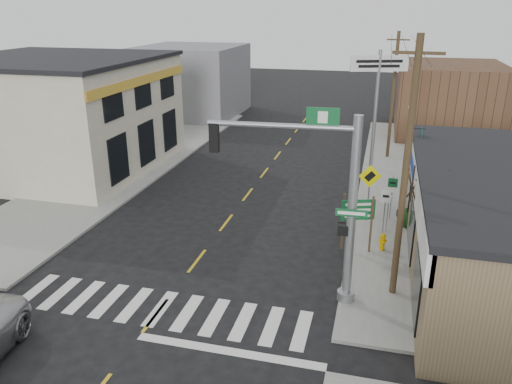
% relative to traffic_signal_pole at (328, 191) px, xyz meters
% --- Properties ---
extents(ground, '(140.00, 140.00, 0.00)m').
position_rel_traffic_signal_pole_xyz_m(ground, '(-5.42, -2.40, -4.19)').
color(ground, black).
rests_on(ground, ground).
extents(sidewalk_right, '(6.00, 38.00, 0.13)m').
position_rel_traffic_signal_pole_xyz_m(sidewalk_right, '(3.58, 10.60, -4.12)').
color(sidewalk_right, gray).
rests_on(sidewalk_right, ground).
extents(sidewalk_left, '(6.00, 38.00, 0.13)m').
position_rel_traffic_signal_pole_xyz_m(sidewalk_left, '(-14.42, 10.60, -4.12)').
color(sidewalk_left, gray).
rests_on(sidewalk_left, ground).
extents(center_line, '(0.12, 56.00, 0.01)m').
position_rel_traffic_signal_pole_xyz_m(center_line, '(-5.42, 5.60, -4.18)').
color(center_line, gold).
rests_on(center_line, ground).
extents(crosswalk, '(11.00, 2.20, 0.01)m').
position_rel_traffic_signal_pole_xyz_m(crosswalk, '(-5.42, -2.00, -4.18)').
color(crosswalk, silver).
rests_on(crosswalk, ground).
extents(left_building, '(12.00, 12.00, 6.80)m').
position_rel_traffic_signal_pole_xyz_m(left_building, '(-18.42, 11.60, -0.79)').
color(left_building, beige).
rests_on(left_building, ground).
extents(bldg_distant_right, '(8.00, 10.00, 5.60)m').
position_rel_traffic_signal_pole_xyz_m(bldg_distant_right, '(6.58, 27.60, -1.39)').
color(bldg_distant_right, brown).
rests_on(bldg_distant_right, ground).
extents(bldg_distant_left, '(9.00, 10.00, 6.40)m').
position_rel_traffic_signal_pole_xyz_m(bldg_distant_left, '(-16.42, 29.60, -0.99)').
color(bldg_distant_left, slate).
rests_on(bldg_distant_left, ground).
extents(traffic_signal_pole, '(5.39, 0.39, 6.83)m').
position_rel_traffic_signal_pole_xyz_m(traffic_signal_pole, '(0.00, 0.00, 0.00)').
color(traffic_signal_pole, gray).
rests_on(traffic_signal_pole, sidewalk_right).
extents(guide_sign, '(1.43, 0.13, 2.51)m').
position_rel_traffic_signal_pole_xyz_m(guide_sign, '(0.88, 3.94, -2.42)').
color(guide_sign, '#483721').
rests_on(guide_sign, sidewalk_right).
extents(fire_hydrant, '(0.24, 0.24, 0.76)m').
position_rel_traffic_signal_pole_xyz_m(fire_hydrant, '(1.99, 4.28, -3.65)').
color(fire_hydrant, '#DAA000').
rests_on(fire_hydrant, sidewalk_right).
extents(ped_crossing_sign, '(1.10, 0.08, 2.83)m').
position_rel_traffic_signal_pole_xyz_m(ped_crossing_sign, '(1.21, 7.26, -2.13)').
color(ped_crossing_sign, gray).
rests_on(ped_crossing_sign, sidewalk_right).
extents(lamp_post, '(0.72, 0.57, 5.59)m').
position_rel_traffic_signal_pole_xyz_m(lamp_post, '(2.84, 8.22, -0.82)').
color(lamp_post, black).
rests_on(lamp_post, sidewalk_right).
extents(dance_center_sign, '(3.47, 0.22, 7.38)m').
position_rel_traffic_signal_pole_xyz_m(dance_center_sign, '(1.08, 15.55, 1.44)').
color(dance_center_sign, gray).
rests_on(dance_center_sign, sidewalk_right).
extents(bare_tree, '(2.42, 2.42, 4.85)m').
position_rel_traffic_signal_pole_xyz_m(bare_tree, '(3.36, 3.10, -0.24)').
color(bare_tree, black).
rests_on(bare_tree, sidewalk_right).
extents(shrub_front, '(1.32, 1.32, 0.99)m').
position_rel_traffic_signal_pole_xyz_m(shrub_front, '(4.57, -1.05, -3.56)').
color(shrub_front, '#193C1C').
rests_on(shrub_front, sidewalk_right).
extents(shrub_back, '(1.08, 1.08, 0.81)m').
position_rel_traffic_signal_pole_xyz_m(shrub_back, '(3.25, 7.08, -3.65)').
color(shrub_back, black).
rests_on(shrub_back, sidewalk_right).
extents(utility_pole_near, '(1.57, 0.24, 9.04)m').
position_rel_traffic_signal_pole_xyz_m(utility_pole_near, '(2.43, 0.93, 0.58)').
color(utility_pole_near, '#40291C').
rests_on(utility_pole_near, sidewalk_right).
extents(utility_pole_far, '(1.44, 0.22, 8.29)m').
position_rel_traffic_signal_pole_xyz_m(utility_pole_far, '(2.08, 18.83, 0.19)').
color(utility_pole_far, '#482A1F').
rests_on(utility_pole_far, sidewalk_right).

